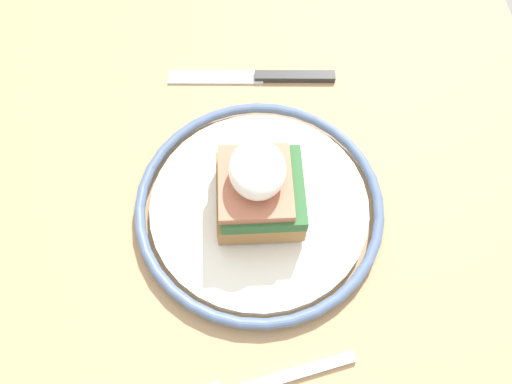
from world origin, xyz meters
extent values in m
plane|color=gray|center=(0.00, 0.00, 0.00)|extent=(6.00, 6.00, 0.00)
cube|color=tan|center=(0.00, 0.00, 0.73)|extent=(0.83, 0.66, 0.03)
cylinder|color=tan|center=(0.36, -0.27, 0.36)|extent=(0.06, 0.06, 0.71)
cylinder|color=tan|center=(0.36, 0.27, 0.36)|extent=(0.06, 0.06, 0.71)
cylinder|color=silver|center=(0.01, -0.01, 0.75)|extent=(0.21, 0.21, 0.01)
torus|color=slate|center=(0.01, -0.01, 0.75)|extent=(0.23, 0.23, 0.01)
cube|color=#9E703D|center=(0.01, -0.01, 0.77)|extent=(0.08, 0.08, 0.02)
cube|color=#2D6033|center=(0.01, -0.02, 0.79)|extent=(0.08, 0.07, 0.01)
cube|color=#AD664C|center=(0.01, -0.01, 0.80)|extent=(0.07, 0.06, 0.01)
ellipsoid|color=white|center=(0.01, -0.01, 0.82)|extent=(0.06, 0.05, 0.03)
cube|color=silver|center=(-0.14, -0.03, 0.74)|extent=(0.03, 0.11, 0.00)
cube|color=#2D2D2D|center=(0.17, -0.06, 0.75)|extent=(0.02, 0.09, 0.01)
cube|color=silver|center=(0.18, 0.03, 0.74)|extent=(0.02, 0.11, 0.00)
camera|label=1|loc=(-0.19, 0.00, 1.17)|focal=35.00mm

